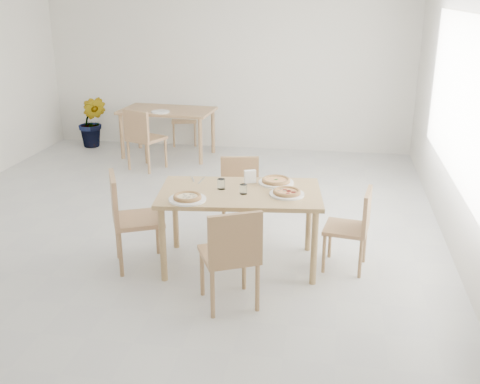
% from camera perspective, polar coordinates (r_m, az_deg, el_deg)
% --- Properties ---
extents(room, '(7.28, 7.00, 7.00)m').
position_cam_1_polar(room, '(6.09, 21.33, 9.00)').
color(room, beige).
rests_on(room, ground).
extents(main_table, '(1.58, 1.02, 0.75)m').
position_cam_1_polar(main_table, '(5.22, -0.00, -0.78)').
color(main_table, tan).
rests_on(main_table, ground).
extents(chair_south, '(0.59, 0.59, 0.89)m').
position_cam_1_polar(chair_south, '(4.54, -0.86, -6.08)').
color(chair_south, tan).
rests_on(chair_south, ground).
extents(chair_north, '(0.48, 0.48, 0.83)m').
position_cam_1_polar(chair_north, '(6.00, -0.01, 0.12)').
color(chair_north, tan).
rests_on(chair_north, ground).
extents(chair_west, '(0.61, 0.61, 0.92)m').
position_cam_1_polar(chair_west, '(5.34, -11.27, -2.19)').
color(chair_west, tan).
rests_on(chair_west, ground).
extents(chair_east, '(0.45, 0.45, 0.79)m').
position_cam_1_polar(chair_east, '(5.32, 11.56, -3.17)').
color(chair_east, tan).
rests_on(chair_east, ground).
extents(plate_margherita, '(0.34, 0.34, 0.02)m').
position_cam_1_polar(plate_margherita, '(5.41, 3.68, 0.97)').
color(plate_margherita, white).
rests_on(plate_margherita, main_table).
extents(plate_mushroom, '(0.33, 0.33, 0.02)m').
position_cam_1_polar(plate_mushroom, '(4.98, -5.36, -0.74)').
color(plate_mushroom, white).
rests_on(plate_mushroom, main_table).
extents(plate_pepperoni, '(0.32, 0.32, 0.02)m').
position_cam_1_polar(plate_pepperoni, '(5.10, 4.77, -0.22)').
color(plate_pepperoni, white).
rests_on(plate_pepperoni, main_table).
extents(pizza_margherita, '(0.34, 0.34, 0.03)m').
position_cam_1_polar(pizza_margherita, '(5.40, 3.68, 1.20)').
color(pizza_margherita, tan).
rests_on(pizza_margherita, plate_margherita).
extents(pizza_mushroom, '(0.31, 0.31, 0.03)m').
position_cam_1_polar(pizza_mushroom, '(4.97, -5.37, -0.49)').
color(pizza_mushroom, tan).
rests_on(pizza_mushroom, plate_mushroom).
extents(pizza_pepperoni, '(0.32, 0.32, 0.03)m').
position_cam_1_polar(pizza_pepperoni, '(5.09, 4.78, 0.03)').
color(pizza_pepperoni, tan).
rests_on(pizza_pepperoni, plate_pepperoni).
extents(tumbler_a, '(0.07, 0.07, 0.09)m').
position_cam_1_polar(tumbler_a, '(5.11, 0.34, 0.29)').
color(tumbler_a, white).
rests_on(tumbler_a, main_table).
extents(tumbler_b, '(0.07, 0.07, 0.10)m').
position_cam_1_polar(tumbler_b, '(5.23, -1.92, 0.82)').
color(tumbler_b, white).
rests_on(tumbler_b, main_table).
extents(napkin_holder, '(0.13, 0.10, 0.13)m').
position_cam_1_polar(napkin_holder, '(5.37, 1.03, 1.50)').
color(napkin_holder, silver).
rests_on(napkin_holder, main_table).
extents(fork_a, '(0.08, 0.17, 0.01)m').
position_cam_1_polar(fork_a, '(5.52, -4.81, 1.27)').
color(fork_a, silver).
rests_on(fork_a, main_table).
extents(fork_b, '(0.03, 0.20, 0.01)m').
position_cam_1_polar(fork_b, '(5.48, -3.96, 1.15)').
color(fork_b, silver).
rests_on(fork_b, main_table).
extents(second_table, '(1.48, 0.91, 0.75)m').
position_cam_1_polar(second_table, '(8.97, -7.39, 7.77)').
color(second_table, tan).
rests_on(second_table, ground).
extents(chair_back_s, '(0.59, 0.59, 0.91)m').
position_cam_1_polar(chair_back_s, '(8.29, -9.90, 5.70)').
color(chair_back_s, tan).
rests_on(chair_back_s, ground).
extents(chair_back_n, '(0.51, 0.51, 0.84)m').
position_cam_1_polar(chair_back_n, '(9.75, -5.73, 7.76)').
color(chair_back_n, tan).
rests_on(chair_back_n, ground).
extents(plate_empty, '(0.28, 0.28, 0.02)m').
position_cam_1_polar(plate_empty, '(8.73, -8.10, 8.07)').
color(plate_empty, white).
rests_on(plate_empty, second_table).
extents(potted_plant, '(0.52, 0.44, 0.86)m').
position_cam_1_polar(potted_plant, '(9.79, -14.75, 6.92)').
color(potted_plant, '#22631D').
rests_on(potted_plant, ground).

